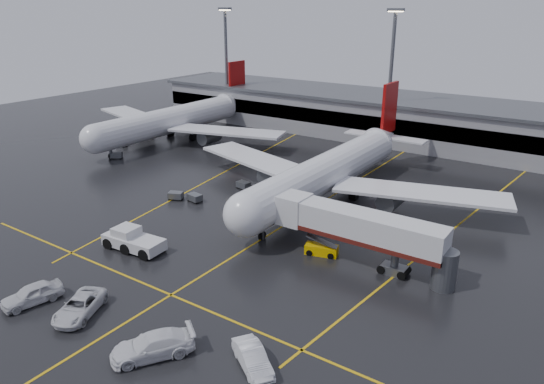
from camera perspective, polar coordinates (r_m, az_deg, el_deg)
The scene contains 22 objects.
ground at distance 65.85m, azimuth 2.42°, elevation -3.11°, with size 220.00×220.00×0.00m, color black.
apron_line_centre at distance 65.84m, azimuth 2.42°, elevation -3.10°, with size 0.25×90.00×0.02m, color gold.
apron_line_stop at distance 50.60m, azimuth -11.24°, elevation -11.23°, with size 60.00×0.25×0.02m, color gold.
apron_line_left at distance 84.49m, azimuth -5.47°, elevation 2.19°, with size 0.25×70.00×0.02m, color gold.
apron_line_right at distance 68.10m, azimuth 20.03°, elevation -3.57°, with size 0.25×70.00×0.02m, color gold.
terminal at distance 106.53m, azimuth 16.46°, elevation 7.65°, with size 122.00×19.00×8.60m.
light_mast_left at distance 121.49m, azimuth -5.14°, elevation 14.71°, with size 3.00×1.20×25.45m.
light_mast_mid at distance 101.04m, azimuth 13.18°, elevation 13.15°, with size 3.00×1.20×25.45m.
main_airliner at distance 72.27m, azimuth 6.58°, elevation 2.50°, with size 48.80×45.60×14.10m.
second_airliner at distance 106.19m, azimuth -10.72°, elevation 8.03°, with size 48.80×45.60×14.10m.
jet_bridge at distance 54.31m, azimuth 9.75°, elevation -4.15°, with size 19.90×3.40×6.05m.
pushback_tractor at distance 59.87m, azimuth -15.34°, elevation -5.27°, with size 7.51×3.64×2.61m.
belt_loader at distance 57.06m, azimuth 5.57°, elevation -6.44°, with size 3.87×2.48×2.27m.
service_van_a at distance 49.55m, azimuth -20.73°, elevation -11.89°, with size 2.77×6.00×1.67m, color silver.
service_van_b at distance 42.79m, azimuth -13.22°, elevation -16.38°, with size 2.67×6.57×1.91m, color white.
service_van_c at distance 40.77m, azimuth -2.18°, elevation -18.07°, with size 1.78×5.10×1.68m, color white.
service_van_d at distance 52.93m, azimuth -25.27°, elevation -10.29°, with size 2.19×5.46×1.86m, color silver.
baggage_cart_a at distance 72.32m, azimuth -8.63°, elevation -0.60°, with size 2.19×1.62×1.12m.
baggage_cart_b at distance 73.56m, azimuth -10.73°, elevation -0.37°, with size 2.35×1.98×1.12m.
baggage_cart_c at distance 76.61m, azimuth -3.22°, elevation 0.81°, with size 2.18×1.60×1.12m.
baggage_cart_d at distance 104.11m, azimuth -16.48°, elevation 5.27°, with size 2.04×1.37×1.12m.
baggage_cart_e at distance 95.90m, azimuth -17.01°, elevation 3.96°, with size 2.38×2.25×1.12m.
Camera 1 is at (31.89, -51.34, 26.13)m, focal length 33.64 mm.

